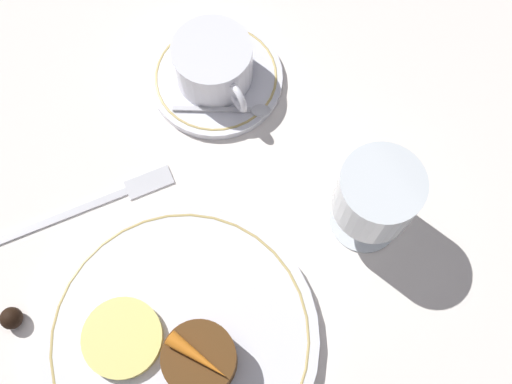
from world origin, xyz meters
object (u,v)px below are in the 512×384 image
Objects in this scene: dessert_cake at (202,358)px; wine_glass at (378,196)px; coffee_cup at (215,61)px; fork at (106,199)px; dinner_plate at (183,337)px.

wine_glass is at bearing 100.22° from dessert_cake.
fork is at bearing -69.06° from coffee_cup.
wine_glass is at bearing 54.30° from fork.
coffee_cup is 1.05× the size of wine_glass.
wine_glass reaches higher than dessert_cake.
fork is at bearing -125.70° from wine_glass.
dinner_plate is 0.29m from coffee_cup.
dinner_plate is at bearing -36.26° from coffee_cup.
wine_glass is 0.22m from dessert_cake.
dinner_plate is 0.23m from wine_glass.
dessert_cake is (0.03, 0.01, 0.03)m from dinner_plate.
dinner_plate is at bearing 0.33° from fork.
dessert_cake is at bearing -31.96° from coffee_cup.
coffee_cup is (-0.23, 0.17, 0.03)m from dinner_plate.
dessert_cake reaches higher than dinner_plate.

